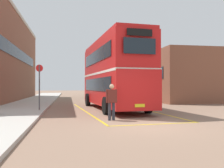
{
  "coord_description": "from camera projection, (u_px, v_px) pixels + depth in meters",
  "views": [
    {
      "loc": [
        -3.11,
        -9.48,
        1.6
      ],
      "look_at": [
        0.08,
        8.66,
        1.75
      ],
      "focal_mm": 40.11,
      "sensor_mm": 36.0,
      "label": 1
    }
  ],
  "objects": [
    {
      "name": "ground_plane",
      "position": [
        101.0,
        103.0,
        24.04
      ],
      "size": [
        135.6,
        135.6,
        0.0
      ],
      "primitive_type": "plane",
      "color": "#846651"
    },
    {
      "name": "sidewalk_left",
      "position": [
        34.0,
        101.0,
        25.28
      ],
      "size": [
        4.0,
        57.6,
        0.14
      ],
      "primitive_type": "cube",
      "color": "#B2ADA3",
      "rests_on": "ground"
    },
    {
      "name": "depot_building_right",
      "position": [
        175.0,
        77.0,
        27.99
      ],
      "size": [
        6.34,
        12.16,
        5.17
      ],
      "color": "brown",
      "rests_on": "ground"
    },
    {
      "name": "double_decker_bus",
      "position": [
        113.0,
        73.0,
        17.39
      ],
      "size": [
        3.4,
        10.42,
        4.75
      ],
      "color": "black",
      "rests_on": "ground"
    },
    {
      "name": "single_deck_bus",
      "position": [
        106.0,
        86.0,
        34.97
      ],
      "size": [
        3.52,
        10.16,
        3.02
      ],
      "color": "black",
      "rests_on": "ground"
    },
    {
      "name": "pedestrian_boarding",
      "position": [
        112.0,
        99.0,
        11.68
      ],
      "size": [
        0.54,
        0.38,
        1.69
      ],
      "color": "#2D2D38",
      "rests_on": "ground"
    },
    {
      "name": "bus_stop_sign",
      "position": [
        39.0,
        83.0,
        15.47
      ],
      "size": [
        0.44,
        0.08,
        2.79
      ],
      "color": "#4C4C51",
      "rests_on": "sidewalk_left"
    },
    {
      "name": "bay_marking_yellow",
      "position": [
        120.0,
        112.0,
        15.5
      ],
      "size": [
        5.17,
        12.59,
        0.01
      ],
      "color": "gold",
      "rests_on": "ground"
    }
  ]
}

